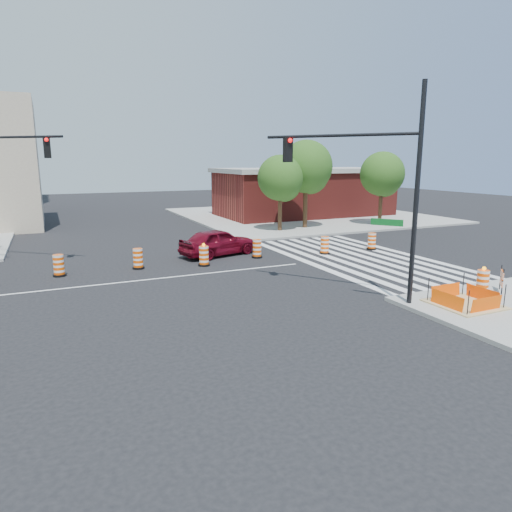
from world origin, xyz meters
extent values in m
plane|color=black|center=(0.00, 0.00, 0.00)|extent=(120.00, 120.00, 0.00)
cube|color=gray|center=(18.00, 18.00, 0.07)|extent=(22.00, 22.00, 0.15)
cube|color=silver|center=(7.80, 0.00, 0.01)|extent=(0.45, 13.50, 0.01)
cube|color=silver|center=(8.70, 0.00, 0.01)|extent=(0.45, 13.50, 0.01)
cube|color=silver|center=(9.60, 0.00, 0.01)|extent=(0.45, 13.50, 0.01)
cube|color=silver|center=(10.50, 0.00, 0.01)|extent=(0.45, 13.50, 0.01)
cube|color=silver|center=(11.40, 0.00, 0.01)|extent=(0.45, 13.50, 0.01)
cube|color=silver|center=(12.30, 0.00, 0.01)|extent=(0.45, 13.50, 0.01)
cube|color=silver|center=(13.20, 0.00, 0.01)|extent=(0.45, 13.50, 0.01)
cube|color=silver|center=(14.10, 0.00, 0.01)|extent=(0.45, 13.50, 0.01)
cube|color=silver|center=(0.00, 0.00, 0.01)|extent=(14.00, 0.12, 0.01)
cube|color=tan|center=(9.00, -9.00, 0.17)|extent=(2.20, 2.20, 0.05)
cube|color=#FF5305|center=(9.00, -9.90, 0.43)|extent=(1.44, 0.02, 0.55)
cube|color=#FF5305|center=(9.00, -8.10, 0.43)|extent=(1.44, 0.02, 0.55)
cube|color=#FF5305|center=(8.10, -9.00, 0.43)|extent=(0.02, 1.44, 0.55)
cube|color=#FF5305|center=(9.90, -9.00, 0.43)|extent=(0.02, 1.44, 0.55)
cylinder|color=black|center=(8.10, -9.90, 0.60)|extent=(0.04, 0.04, 0.90)
cylinder|color=black|center=(9.90, -9.90, 0.60)|extent=(0.04, 0.04, 0.90)
cylinder|color=black|center=(8.10, -8.10, 0.60)|extent=(0.04, 0.04, 0.90)
cylinder|color=black|center=(9.90, -8.10, 0.60)|extent=(0.04, 0.04, 0.90)
cube|color=maroon|center=(18.00, 18.00, 2.10)|extent=(16.00, 8.00, 4.20)
cube|color=gray|center=(18.00, 18.00, 4.40)|extent=(16.50, 8.50, 0.40)
imported|color=maroon|center=(4.07, 3.78, 0.77)|extent=(4.87, 2.96, 1.55)
cylinder|color=black|center=(7.33, -7.96, 4.08)|extent=(0.18, 0.18, 7.86)
cylinder|color=black|center=(5.54, -5.62, 6.24)|extent=(3.67, 4.76, 0.12)
cube|color=black|center=(4.29, -3.98, 5.75)|extent=(0.31, 0.28, 0.98)
sphere|color=#FF0C0C|center=(4.29, -4.16, 6.09)|extent=(0.18, 0.18, 0.18)
cube|color=#0C591E|center=(6.74, -7.18, 3.10)|extent=(0.75, 0.96, 0.25)
cylinder|color=black|center=(-6.04, 5.76, 6.45)|extent=(4.83, 3.91, 0.12)
cube|color=black|center=(-4.38, 4.42, 5.94)|extent=(0.33, 0.28, 1.02)
sphere|color=#FF0C0C|center=(-4.38, 4.24, 6.30)|extent=(0.18, 0.18, 0.18)
cylinder|color=black|center=(10.72, -8.30, 0.20)|extent=(0.57, 0.57, 0.10)
cylinder|color=#F95105|center=(10.72, -8.30, 0.67)|extent=(0.46, 0.46, 0.90)
sphere|color=#FF990C|center=(10.72, -8.30, 1.20)|extent=(0.15, 0.15, 0.15)
cube|color=#F95105|center=(11.71, -8.37, 0.87)|extent=(0.67, 0.63, 0.29)
cube|color=#F95105|center=(11.71, -8.37, 0.54)|extent=(0.67, 0.63, 0.23)
cylinder|color=black|center=(11.42, -8.64, 0.66)|extent=(0.04, 0.04, 1.03)
cylinder|color=black|center=(12.00, -8.11, 0.66)|extent=(0.04, 0.04, 1.03)
cylinder|color=#382314|center=(11.21, 9.92, 1.80)|extent=(0.30, 0.30, 3.61)
sphere|color=#224614|center=(11.21, 9.92, 4.06)|extent=(3.38, 3.38, 3.38)
sphere|color=#224614|center=(11.68, 10.20, 3.49)|extent=(2.48, 2.48, 2.48)
sphere|color=#224614|center=(10.84, 9.74, 3.72)|extent=(2.25, 2.25, 2.25)
cylinder|color=#382314|center=(13.76, 10.53, 2.16)|extent=(0.34, 0.34, 4.32)
sphere|color=#224614|center=(13.76, 10.53, 4.86)|extent=(4.05, 4.05, 4.05)
sphere|color=#224614|center=(14.28, 10.84, 4.18)|extent=(2.97, 2.97, 2.97)
sphere|color=#224614|center=(13.34, 10.32, 4.45)|extent=(2.70, 2.70, 2.70)
cylinder|color=#382314|center=(20.14, 9.33, 1.89)|extent=(0.30, 0.30, 3.79)
sphere|color=#224614|center=(20.14, 9.33, 4.26)|extent=(3.55, 3.55, 3.55)
sphere|color=#224614|center=(20.61, 9.61, 3.67)|extent=(2.60, 2.60, 2.60)
sphere|color=#224614|center=(19.77, 9.14, 3.91)|extent=(2.37, 2.37, 2.37)
cylinder|color=black|center=(-4.35, 2.38, 0.05)|extent=(0.60, 0.60, 0.10)
cylinder|color=#F95105|center=(-4.35, 2.38, 0.55)|extent=(0.48, 0.48, 0.95)
cylinder|color=black|center=(-0.70, 2.37, 0.05)|extent=(0.60, 0.60, 0.10)
cylinder|color=#F95105|center=(-0.70, 2.37, 0.55)|extent=(0.48, 0.48, 0.95)
cylinder|color=black|center=(2.50, 1.62, 0.05)|extent=(0.60, 0.60, 0.10)
cylinder|color=#F95105|center=(2.50, 1.62, 0.55)|extent=(0.48, 0.48, 0.95)
sphere|color=#FF990C|center=(2.50, 1.62, 1.10)|extent=(0.16, 0.16, 0.16)
cylinder|color=black|center=(5.82, 2.29, 0.05)|extent=(0.60, 0.60, 0.10)
cylinder|color=#F95105|center=(5.82, 2.29, 0.55)|extent=(0.48, 0.48, 0.95)
cylinder|color=black|center=(9.81, 1.59, 0.05)|extent=(0.60, 0.60, 0.10)
cylinder|color=#F95105|center=(9.81, 1.59, 0.55)|extent=(0.48, 0.48, 0.95)
cylinder|color=black|center=(13.14, 1.52, 0.05)|extent=(0.60, 0.60, 0.10)
cylinder|color=#F95105|center=(13.14, 1.52, 0.55)|extent=(0.48, 0.48, 0.95)
camera|label=1|loc=(-4.57, -20.34, 5.34)|focal=32.00mm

